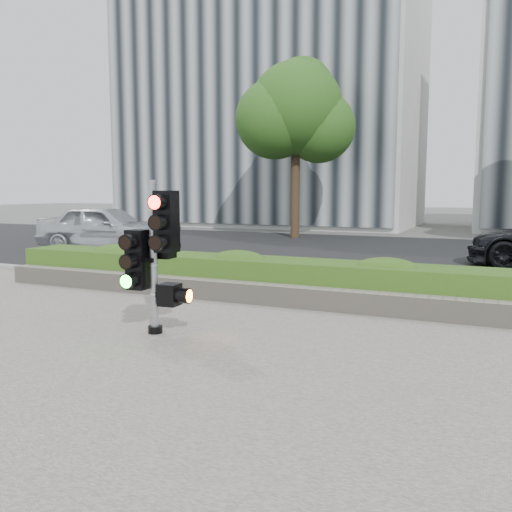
# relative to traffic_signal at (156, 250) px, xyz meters

# --- Properties ---
(ground) EXTENTS (120.00, 120.00, 0.00)m
(ground) POSITION_rel_traffic_signal_xyz_m (0.97, 0.39, -1.15)
(ground) COLOR #51514C
(ground) RESTS_ON ground
(sidewalk) EXTENTS (16.00, 11.00, 0.03)m
(sidewalk) POSITION_rel_traffic_signal_xyz_m (0.97, -2.11, -1.14)
(sidewalk) COLOR #9E9389
(sidewalk) RESTS_ON ground
(road) EXTENTS (60.00, 13.00, 0.02)m
(road) POSITION_rel_traffic_signal_xyz_m (0.97, 10.39, -1.14)
(road) COLOR black
(road) RESTS_ON ground
(curb) EXTENTS (60.00, 0.25, 0.12)m
(curb) POSITION_rel_traffic_signal_xyz_m (0.97, 3.54, -1.09)
(curb) COLOR gray
(curb) RESTS_ON ground
(stone_wall) EXTENTS (12.00, 0.32, 0.34)m
(stone_wall) POSITION_rel_traffic_signal_xyz_m (0.97, 2.29, -0.95)
(stone_wall) COLOR gray
(stone_wall) RESTS_ON sidewalk
(hedge) EXTENTS (12.00, 1.00, 0.68)m
(hedge) POSITION_rel_traffic_signal_xyz_m (0.97, 2.94, -0.78)
(hedge) COLOR olive
(hedge) RESTS_ON sidewalk
(building_left) EXTENTS (16.00, 9.00, 15.00)m
(building_left) POSITION_rel_traffic_signal_xyz_m (-8.03, 23.39, 6.35)
(building_left) COLOR #B7B7B2
(building_left) RESTS_ON ground
(tree_left) EXTENTS (4.61, 4.03, 7.34)m
(tree_left) POSITION_rel_traffic_signal_xyz_m (-3.55, 14.95, 3.89)
(tree_left) COLOR black
(tree_left) RESTS_ON ground
(traffic_signal) EXTENTS (0.71, 0.53, 2.03)m
(traffic_signal) POSITION_rel_traffic_signal_xyz_m (0.00, 0.00, 0.00)
(traffic_signal) COLOR black
(traffic_signal) RESTS_ON sidewalk
(car_silver) EXTENTS (4.52, 2.29, 1.48)m
(car_silver) POSITION_rel_traffic_signal_xyz_m (-7.13, 7.56, -0.40)
(car_silver) COLOR silver
(car_silver) RESTS_ON road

